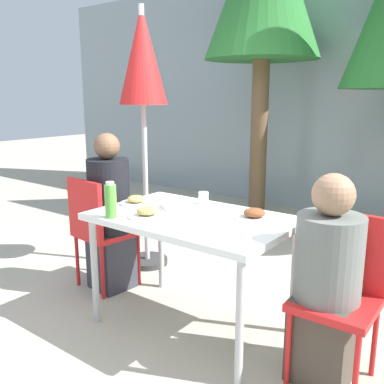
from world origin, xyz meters
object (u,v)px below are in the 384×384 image
Objects in this scene: bottle at (111,200)px; drinking_cup at (203,198)px; closed_umbrella at (143,69)px; salad_bowl at (177,204)px; chair_left at (98,225)px; person_left at (110,216)px; person_right at (327,286)px; chair_right at (341,284)px.

drinking_cup is at bearing 66.21° from bottle.
salad_bowl is at bearing -34.28° from closed_umbrella.
person_left is at bearing 58.01° from chair_left.
bottle is 2.55× the size of drinking_cup.
person_left reaches higher than person_right.
person_left is 1.22m from closed_umbrella.
closed_umbrella is 24.96× the size of drinking_cup.
person_left reaches higher than chair_right.
person_left reaches higher than chair_left.
bottle is at bearing -112.91° from salad_bowl.
person_left is 0.70m from salad_bowl.
chair_right is at bearing -121.99° from person_right.
drinking_cup is 0.20m from salad_bowl.
closed_umbrella reaches higher than person_left.
drinking_cup is at bearing -15.67° from person_right.
person_left reaches higher than drinking_cup.
person_left reaches higher than salad_bowl.
person_right is at bearing 15.38° from bottle.
closed_umbrella is at bearing 122.32° from bottle.
closed_umbrella is (-1.82, 0.60, 1.16)m from person_right.
bottle is (-1.27, -0.42, 0.34)m from chair_right.
bottle is 0.46m from salad_bowl.
drinking_cup is (0.86, -0.34, -0.89)m from closed_umbrella.
person_right is 4.98× the size of bottle.
person_right is at bearing 3.56° from person_left.
drinking_cup is (0.26, 0.60, -0.06)m from bottle.
chair_left is 1.31m from closed_umbrella.
bottle is at bearing -26.11° from chair_left.
chair_right is 4.60× the size of salad_bowl.
closed_umbrella reaches higher than bottle.
drinking_cup is (0.81, 0.24, 0.28)m from chair_left.
bottle is (-1.22, -0.34, 0.34)m from person_right.
person_right is at bearing 58.01° from chair_right.
salad_bowl is (0.18, 0.41, -0.08)m from bottle.
person_right reaches higher than chair_left.
chair_left is at bearing -175.09° from salad_bowl.
bottle is at bearing -113.79° from drinking_cup.
person_left is 1.38× the size of chair_right.
drinking_cup is at bearing 19.22° from person_left.
chair_left is 0.74m from bottle.
person_left is 13.85× the size of drinking_cup.
person_right is 12.70× the size of drinking_cup.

